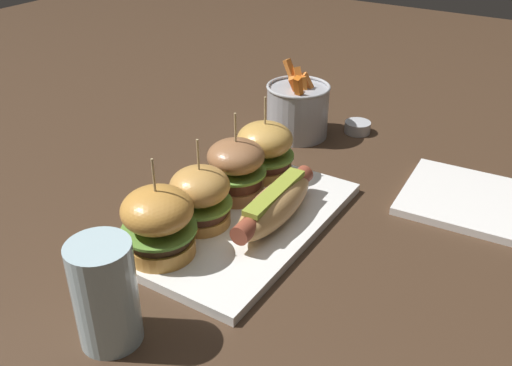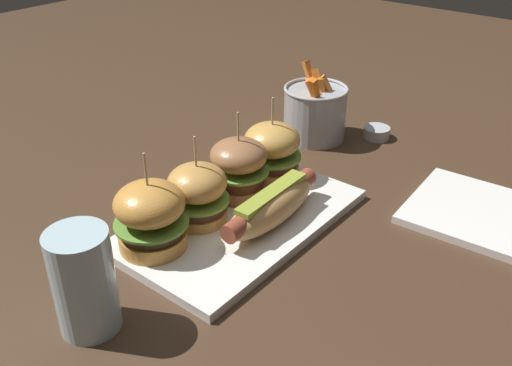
{
  "view_description": "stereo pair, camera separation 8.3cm",
  "coord_description": "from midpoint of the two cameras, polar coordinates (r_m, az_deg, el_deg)",
  "views": [
    {
      "loc": [
        -0.57,
        -0.38,
        0.47
      ],
      "look_at": [
        0.04,
        0.0,
        0.05
      ],
      "focal_mm": 39.67,
      "sensor_mm": 36.0,
      "label": 1
    },
    {
      "loc": [
        -0.52,
        -0.45,
        0.47
      ],
      "look_at": [
        0.04,
        0.0,
        0.05
      ],
      "focal_mm": 39.67,
      "sensor_mm": 36.0,
      "label": 2
    }
  ],
  "objects": [
    {
      "name": "sauce_ramekin",
      "position": [
        1.12,
        8.13,
        5.57
      ],
      "size": [
        0.05,
        0.05,
        0.02
      ],
      "color": "#B7BABF",
      "rests_on": "ground"
    },
    {
      "name": "platter_main",
      "position": [
        0.83,
        -4.21,
        -3.95
      ],
      "size": [
        0.36,
        0.21,
        0.01
      ],
      "primitive_type": "cube",
      "color": "white",
      "rests_on": "ground"
    },
    {
      "name": "water_glass",
      "position": [
        0.64,
        -18.37,
        -10.83
      ],
      "size": [
        0.07,
        0.07,
        0.13
      ],
      "primitive_type": "cylinder",
      "color": "silver",
      "rests_on": "ground"
    },
    {
      "name": "slider_center_right",
      "position": [
        0.86,
        -4.79,
        1.42
      ],
      "size": [
        0.09,
        0.09,
        0.14
      ],
      "color": "#9B6741",
      "rests_on": "platter_main"
    },
    {
      "name": "hot_dog",
      "position": [
        0.8,
        -1.04,
        -2.24
      ],
      "size": [
        0.2,
        0.06,
        0.05
      ],
      "color": "tan",
      "rests_on": "platter_main"
    },
    {
      "name": "side_plate",
      "position": [
        0.93,
        17.92,
        -1.57
      ],
      "size": [
        0.2,
        0.2,
        0.01
      ],
      "primitive_type": "cube",
      "rotation": [
        0.0,
        0.0,
        0.06
      ],
      "color": "white",
      "rests_on": "ground"
    },
    {
      "name": "slider_far_left",
      "position": [
        0.74,
        -12.99,
        -3.97
      ],
      "size": [
        0.1,
        0.1,
        0.14
      ],
      "color": "gold",
      "rests_on": "platter_main"
    },
    {
      "name": "slider_center_left",
      "position": [
        0.8,
        -8.61,
        -1.4
      ],
      "size": [
        0.09,
        0.09,
        0.13
      ],
      "color": "#CB9249",
      "rests_on": "platter_main"
    },
    {
      "name": "slider_far_right",
      "position": [
        0.91,
        -1.71,
        3.39
      ],
      "size": [
        0.1,
        0.1,
        0.14
      ],
      "color": "gold",
      "rests_on": "platter_main"
    },
    {
      "name": "ground_plane",
      "position": [
        0.83,
        -4.19,
        -4.35
      ],
      "size": [
        3.0,
        3.0,
        0.0
      ],
      "primitive_type": "plane",
      "color": "#422D1E"
    },
    {
      "name": "fries_bucket",
      "position": [
        1.08,
        2.03,
        7.37
      ],
      "size": [
        0.12,
        0.12,
        0.15
      ],
      "color": "#A8AAB2",
      "rests_on": "ground"
    }
  ]
}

